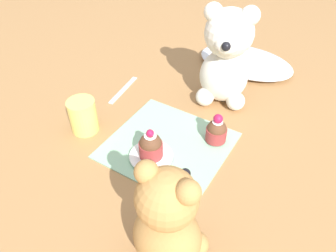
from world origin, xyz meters
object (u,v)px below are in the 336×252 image
(cupcake_near_cream_bear, at_px, (217,131))
(cupcake_near_tan_bear, at_px, (151,146))
(saucer_plate, at_px, (151,156))
(juice_glass, at_px, (83,116))
(teaspoon, at_px, (123,89))
(teddy_bear_cream, at_px, (226,57))
(teddy_bear_tan, at_px, (168,223))

(cupcake_near_cream_bear, height_order, cupcake_near_tan_bear, cupcake_near_tan_bear)
(saucer_plate, distance_m, cupcake_near_tan_bear, 0.03)
(juice_glass, xyz_separation_m, teaspoon, (-0.02, 0.16, -0.04))
(teddy_bear_cream, distance_m, teaspoon, 0.28)
(teddy_bear_cream, distance_m, saucer_plate, 0.29)
(cupcake_near_cream_bear, bearing_deg, cupcake_near_tan_bear, -127.66)
(teddy_bear_tan, bearing_deg, cupcake_near_cream_bear, -80.21)
(cupcake_near_cream_bear, relative_size, juice_glass, 0.88)
(cupcake_near_cream_bear, bearing_deg, teaspoon, 170.51)
(juice_glass, height_order, teaspoon, juice_glass)
(cupcake_near_tan_bear, bearing_deg, juice_glass, -179.57)
(teddy_bear_tan, relative_size, saucer_plate, 2.24)
(saucer_plate, bearing_deg, teddy_bear_cream, 82.62)
(cupcake_near_cream_bear, relative_size, teaspoon, 0.53)
(saucer_plate, bearing_deg, teddy_bear_tan, -48.95)
(saucer_plate, bearing_deg, juice_glass, -179.57)
(cupcake_near_cream_bear, bearing_deg, teddy_bear_cream, 110.50)
(teddy_bear_tan, relative_size, teaspoon, 1.56)
(teddy_bear_cream, bearing_deg, teddy_bear_tan, -93.98)
(cupcake_near_cream_bear, xyz_separation_m, juice_glass, (-0.27, -0.12, 0.01))
(teaspoon, bearing_deg, teddy_bear_cream, -73.91)
(cupcake_near_cream_bear, xyz_separation_m, saucer_plate, (-0.09, -0.12, -0.02))
(teddy_bear_tan, distance_m, cupcake_near_tan_bear, 0.22)
(teaspoon, bearing_deg, teddy_bear_tan, -141.09)
(juice_glass, bearing_deg, cupcake_near_tan_bear, 0.43)
(teddy_bear_tan, bearing_deg, teddy_bear_cream, -76.39)
(teddy_bear_cream, distance_m, juice_glass, 0.35)
(teddy_bear_tan, height_order, saucer_plate, teddy_bear_tan)
(cupcake_near_cream_bear, distance_m, juice_glass, 0.29)
(cupcake_near_cream_bear, bearing_deg, teddy_bear_tan, -80.05)
(cupcake_near_tan_bear, bearing_deg, cupcake_near_cream_bear, 52.34)
(teddy_bear_tan, distance_m, teaspoon, 0.47)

